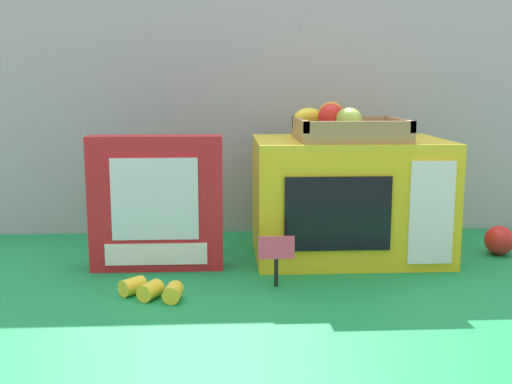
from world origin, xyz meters
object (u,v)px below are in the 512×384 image
at_px(food_groups_crate, 343,127).
at_px(price_sign, 276,253).
at_px(toy_microwave, 348,198).
at_px(loose_toy_apple, 499,240).
at_px(loose_toy_banana, 152,290).
at_px(cookie_set_box, 157,203).

xyz_separation_m(food_groups_crate, price_sign, (-0.16, -0.20, -0.23)).
height_order(toy_microwave, loose_toy_apple, toy_microwave).
distance_m(toy_microwave, loose_toy_banana, 0.51).
distance_m(price_sign, loose_toy_apple, 0.57).
bearing_deg(toy_microwave, loose_toy_apple, -2.52).
bearing_deg(toy_microwave, price_sign, -130.29).
distance_m(food_groups_crate, loose_toy_apple, 0.45).
height_order(price_sign, loose_toy_apple, price_sign).
relative_size(toy_microwave, loose_toy_banana, 3.39).
height_order(cookie_set_box, loose_toy_apple, cookie_set_box).
bearing_deg(food_groups_crate, loose_toy_apple, 0.30).
height_order(toy_microwave, loose_toy_banana, toy_microwave).
relative_size(toy_microwave, price_sign, 4.20).
xyz_separation_m(toy_microwave, cookie_set_box, (-0.42, -0.08, 0.01)).
height_order(toy_microwave, price_sign, toy_microwave).
relative_size(toy_microwave, loose_toy_apple, 6.23).
bearing_deg(price_sign, loose_toy_banana, -166.66).
height_order(price_sign, loose_toy_banana, price_sign).
bearing_deg(cookie_set_box, loose_toy_apple, 4.65).
xyz_separation_m(toy_microwave, loose_toy_banana, (-0.42, -0.27, -0.12)).
xyz_separation_m(food_groups_crate, loose_toy_banana, (-0.40, -0.25, -0.28)).
bearing_deg(price_sign, food_groups_crate, 50.50).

